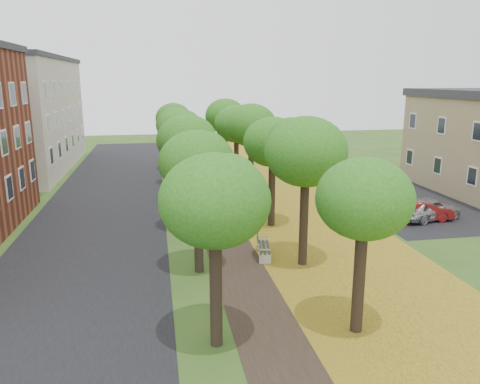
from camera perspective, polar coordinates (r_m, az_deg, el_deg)
name	(u,v)px	position (r m, az deg, el deg)	size (l,w,h in m)	color
ground	(282,338)	(16.34, 5.17, -17.26)	(120.00, 120.00, 0.00)	#2D4C19
street_asphalt	(99,219)	(29.91, -16.81, -3.20)	(8.00, 70.00, 0.01)	black
footpath	(220,213)	(29.94, -2.41, -2.60)	(3.20, 70.00, 0.01)	black
leaf_verge	(296,209)	(30.98, 6.80, -2.12)	(7.50, 70.00, 0.01)	#AE9E20
parking_lot	(407,200)	(35.23, 19.66, -0.91)	(9.00, 16.00, 0.01)	black
tree_row_west	(184,138)	(28.74, -6.88, 6.59)	(3.42, 33.42, 6.40)	black
tree_row_east	(261,136)	(29.41, 2.56, 6.84)	(3.42, 33.42, 6.40)	black
building_cream	(10,114)	(48.41, -26.26, 8.52)	(10.30, 20.30, 10.40)	beige
bench	(263,247)	(22.67, 2.78, -6.73)	(0.91, 2.05, 0.94)	#2D3931
car_silver	(429,209)	(30.63, 22.05, -1.88)	(1.66, 4.12, 1.40)	#B4B4B9
car_red	(420,211)	(30.24, 21.14, -2.12)	(1.34, 3.86, 1.27)	maroon
car_grey	(364,187)	(35.32, 14.94, 0.59)	(1.89, 4.65, 1.35)	#2F2F34
car_white	(355,182)	(36.89, 13.79, 1.14)	(2.10, 4.56, 1.27)	silver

